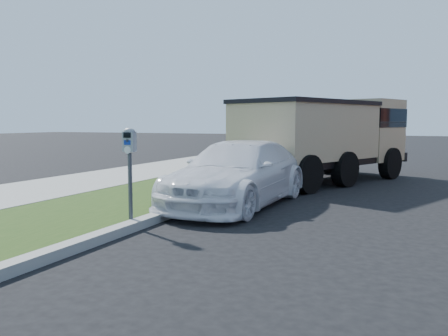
% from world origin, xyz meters
% --- Properties ---
extents(ground, '(120.00, 120.00, 0.00)m').
position_xyz_m(ground, '(0.00, 0.00, 0.00)').
color(ground, black).
rests_on(ground, ground).
extents(streetside, '(6.12, 50.00, 0.15)m').
position_xyz_m(streetside, '(-5.57, 2.00, 0.07)').
color(streetside, gray).
rests_on(streetside, ground).
extents(parking_meter, '(0.23, 0.16, 1.57)m').
position_xyz_m(parking_meter, '(-2.75, 0.06, 1.28)').
color(parking_meter, '#3F4247').
rests_on(parking_meter, ground).
extents(white_wagon, '(2.14, 4.88, 1.40)m').
position_xyz_m(white_wagon, '(-1.90, 2.89, 0.70)').
color(white_wagon, white).
rests_on(white_wagon, ground).
extents(dump_truck, '(4.60, 6.87, 2.54)m').
position_xyz_m(dump_truck, '(-0.96, 7.94, 1.43)').
color(dump_truck, black).
rests_on(dump_truck, ground).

